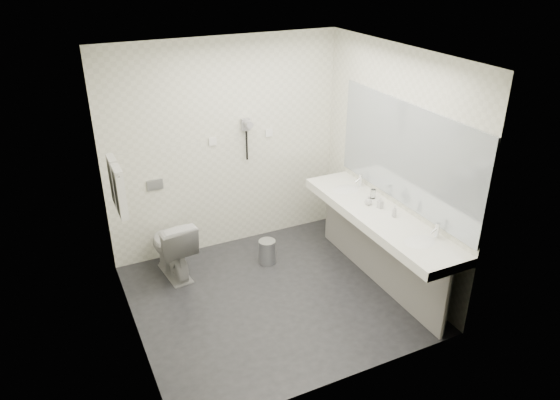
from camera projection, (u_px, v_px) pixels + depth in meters
floor at (273, 298)px, 5.52m from camera, size 2.80×2.80×0.00m
ceiling at (272, 56)px, 4.43m from camera, size 2.80×2.80×0.00m
wall_back at (225, 147)px, 6.03m from camera, size 2.80×0.00×2.80m
wall_front at (345, 256)px, 3.92m from camera, size 2.80×0.00×2.80m
wall_left at (123, 220)px, 4.43m from camera, size 0.00×2.60×2.60m
wall_right at (393, 166)px, 5.52m from camera, size 0.00×2.60×2.60m
vanity_counter at (379, 217)px, 5.45m from camera, size 0.55×2.20×0.10m
vanity_panel at (378, 251)px, 5.64m from camera, size 0.03×2.15×0.75m
vanity_post_near at (446, 304)px, 4.81m from camera, size 0.06×0.06×0.75m
vanity_post_far at (331, 211)px, 6.50m from camera, size 0.06×0.06×0.75m
mirror at (406, 155)px, 5.26m from camera, size 0.02×2.20×1.05m
basin_near at (420, 243)px, 4.91m from camera, size 0.40×0.31×0.05m
basin_far at (346, 190)px, 5.96m from camera, size 0.40×0.31×0.05m
faucet_near at (437, 230)px, 4.94m from camera, size 0.04×0.04×0.15m
faucet_far at (361, 180)px, 6.00m from camera, size 0.04×0.04×0.15m
soap_bottle_a at (380, 203)px, 5.50m from camera, size 0.06×0.06×0.12m
soap_bottle_b at (368, 200)px, 5.58m from camera, size 0.11×0.11×0.10m
soap_bottle_c at (394, 211)px, 5.32m from camera, size 0.06×0.06×0.13m
glass_left at (373, 194)px, 5.72m from camera, size 0.06×0.06×0.10m
toilet at (172, 247)px, 5.77m from camera, size 0.47×0.74×0.71m
flush_plate at (155, 185)px, 5.82m from camera, size 0.18×0.02×0.12m
pedal_bin at (267, 252)px, 6.08m from camera, size 0.23×0.23×0.27m
bin_lid at (267, 241)px, 6.02m from camera, size 0.20×0.20×0.02m
towel_rail at (113, 165)px, 4.77m from camera, size 0.02×0.62×0.02m
towel_near at (120, 192)px, 4.75m from camera, size 0.07×0.24×0.48m
towel_far at (114, 181)px, 4.98m from camera, size 0.07×0.24×0.48m
dryer_cradle at (246, 124)px, 5.99m from camera, size 0.10×0.04×0.14m
dryer_barrel at (248, 124)px, 5.92m from camera, size 0.08×0.14×0.08m
dryer_cord at (247, 145)px, 6.09m from camera, size 0.02×0.02×0.35m
switch_plate_a at (213, 141)px, 5.92m from camera, size 0.09×0.02×0.09m
switch_plate_b at (269, 133)px, 6.19m from camera, size 0.09×0.02×0.09m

